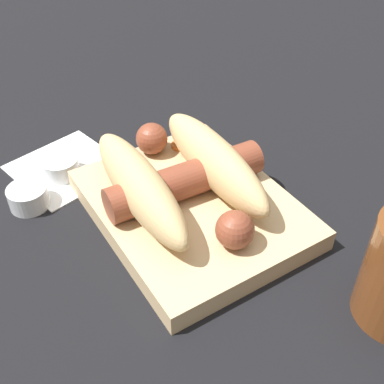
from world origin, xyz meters
The scene contains 8 objects.
ground_plane centered at (0.00, 0.00, 0.00)m, with size 3.00×3.00×0.00m, color black.
food_tray centered at (0.00, 0.00, 0.01)m, with size 0.22×0.17×0.02m.
bread_roll centered at (-0.02, -0.01, 0.05)m, with size 0.19×0.13×0.05m.
sausage centered at (-0.01, 0.00, 0.04)m, with size 0.20×0.16×0.03m.
pickled_veggies centered at (-0.06, 0.05, 0.02)m, with size 0.08×0.06×0.00m.
napkin centered at (-0.14, -0.08, 0.00)m, with size 0.13×0.13×0.00m.
condiment_cup_near centered at (-0.13, -0.09, 0.01)m, with size 0.04×0.04×0.02m.
condiment_cup_far centered at (-0.10, -0.13, 0.01)m, with size 0.04×0.04×0.02m.
Camera 1 is at (0.30, -0.19, 0.33)m, focal length 45.00 mm.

